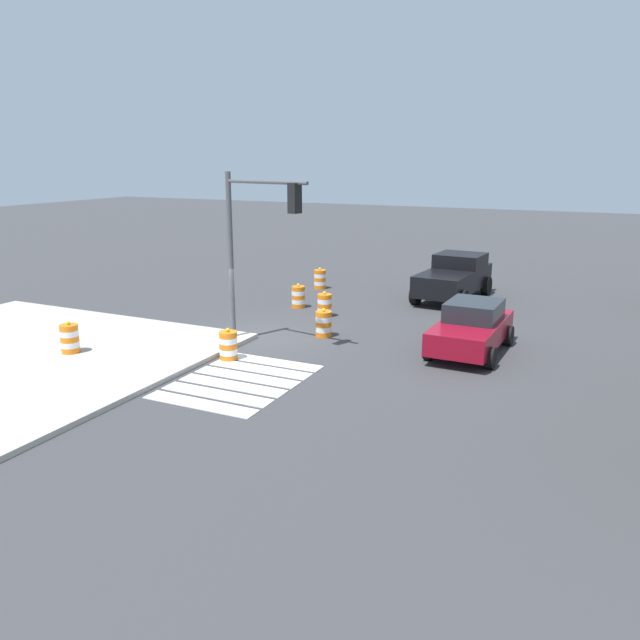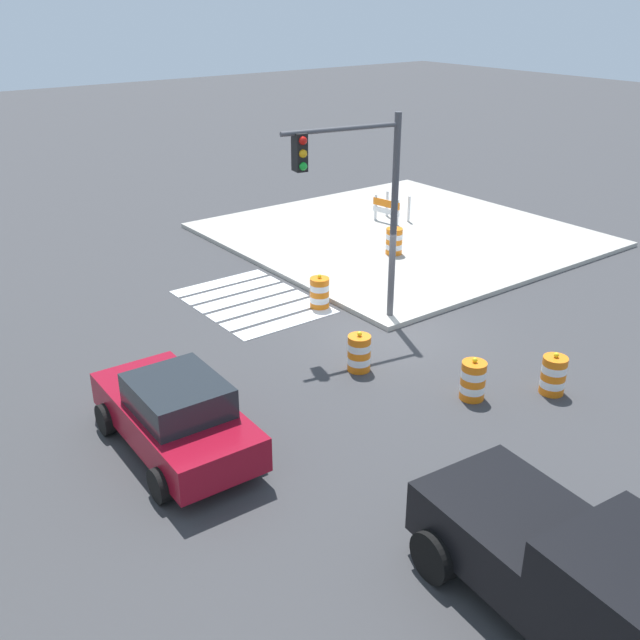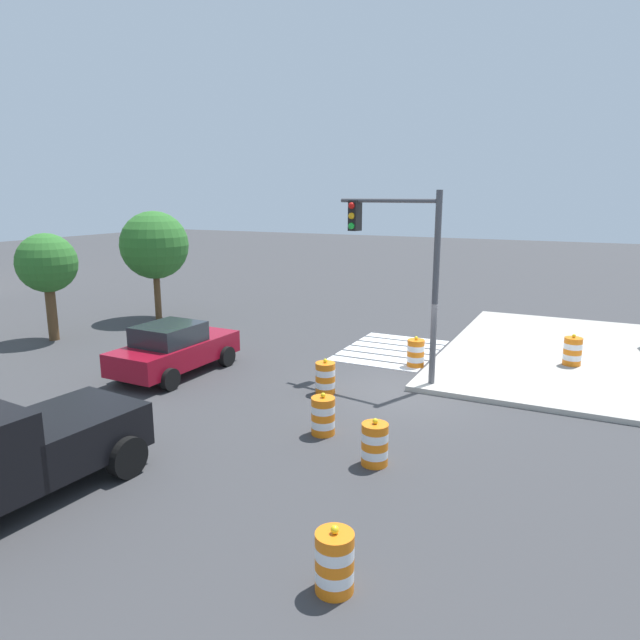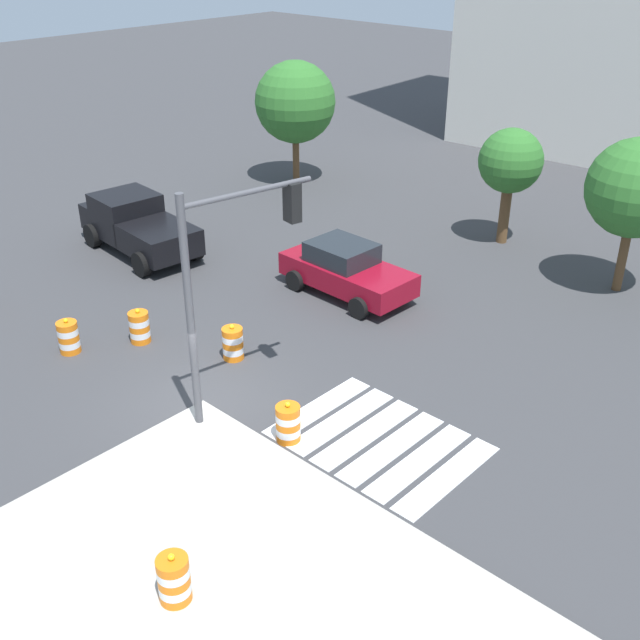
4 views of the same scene
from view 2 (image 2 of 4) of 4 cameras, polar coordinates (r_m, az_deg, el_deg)
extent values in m
plane|color=#38383A|center=(19.70, 5.33, -0.96)|extent=(120.00, 120.00, 0.00)
cube|color=#ADA89E|center=(27.59, 6.30, 6.65)|extent=(12.00, 12.00, 0.15)
cube|color=silver|center=(20.19, -2.52, -0.20)|extent=(0.60, 3.20, 0.02)
cube|color=silver|center=(20.76, -3.70, 0.49)|extent=(0.60, 3.20, 0.02)
cube|color=silver|center=(21.34, -4.82, 1.14)|extent=(0.60, 3.20, 0.02)
cube|color=silver|center=(21.93, -5.87, 1.75)|extent=(0.60, 3.20, 0.02)
cube|color=silver|center=(22.53, -6.87, 2.33)|extent=(0.60, 3.20, 0.02)
cube|color=silver|center=(23.14, -7.82, 2.88)|extent=(0.60, 3.20, 0.02)
cube|color=maroon|center=(14.79, -11.26, -7.58)|extent=(4.35, 1.97, 0.70)
cube|color=#1E2328|center=(14.26, -11.05, -5.81)|extent=(1.95, 1.66, 0.60)
cylinder|color=black|center=(15.79, -16.39, -7.43)|extent=(0.67, 0.26, 0.66)
cylinder|color=black|center=(16.36, -10.15, -5.58)|extent=(0.67, 0.26, 0.66)
cylinder|color=black|center=(13.65, -12.38, -12.48)|extent=(0.67, 0.26, 0.66)
cylinder|color=black|center=(14.30, -5.33, -10.06)|extent=(0.67, 0.26, 0.66)
cube|color=black|center=(11.97, 14.51, -15.44)|extent=(2.67, 2.22, 0.90)
cube|color=black|center=(10.87, 23.01, -19.61)|extent=(2.07, 2.16, 1.50)
cylinder|color=black|center=(13.12, 15.94, -14.12)|extent=(0.86, 0.37, 0.84)
cylinder|color=black|center=(11.96, 8.90, -17.74)|extent=(0.86, 0.37, 0.84)
cylinder|color=orange|center=(16.85, 11.76, -5.71)|extent=(0.56, 0.56, 0.18)
cylinder|color=white|center=(16.76, 11.81, -5.18)|extent=(0.56, 0.56, 0.18)
cylinder|color=orange|center=(16.67, 11.86, -4.64)|extent=(0.56, 0.56, 0.18)
cylinder|color=white|center=(16.59, 11.92, -4.10)|extent=(0.56, 0.56, 0.18)
cylinder|color=orange|center=(16.51, 11.97, -3.55)|extent=(0.56, 0.56, 0.18)
sphere|color=yellow|center=(16.44, 12.01, -3.09)|extent=(0.12, 0.12, 0.12)
cylinder|color=orange|center=(17.53, 17.62, -5.16)|extent=(0.56, 0.56, 0.18)
cylinder|color=white|center=(17.44, 17.70, -4.65)|extent=(0.56, 0.56, 0.18)
cylinder|color=orange|center=(17.36, 17.77, -4.13)|extent=(0.56, 0.56, 0.18)
cylinder|color=white|center=(17.28, 17.85, -3.60)|extent=(0.56, 0.56, 0.18)
cylinder|color=orange|center=(17.20, 17.92, -3.07)|extent=(0.56, 0.56, 0.18)
sphere|color=yellow|center=(17.13, 17.98, -2.62)|extent=(0.12, 0.12, 0.12)
cylinder|color=orange|center=(17.71, 3.05, -3.63)|extent=(0.56, 0.56, 0.18)
cylinder|color=white|center=(17.62, 3.06, -3.12)|extent=(0.56, 0.56, 0.18)
cylinder|color=orange|center=(17.54, 3.07, -2.59)|extent=(0.56, 0.56, 0.18)
cylinder|color=white|center=(17.46, 3.08, -2.07)|extent=(0.56, 0.56, 0.18)
cylinder|color=orange|center=(17.38, 3.10, -1.53)|extent=(0.56, 0.56, 0.18)
sphere|color=yellow|center=(17.32, 3.11, -1.09)|extent=(0.12, 0.12, 0.12)
cylinder|color=orange|center=(21.14, -0.03, 1.24)|extent=(0.56, 0.56, 0.18)
cylinder|color=white|center=(21.07, -0.04, 1.69)|extent=(0.56, 0.56, 0.18)
cylinder|color=orange|center=(21.01, -0.04, 2.14)|extent=(0.56, 0.56, 0.18)
cylinder|color=white|center=(20.94, -0.04, 2.60)|extent=(0.56, 0.56, 0.18)
cylinder|color=orange|center=(20.87, -0.04, 3.05)|extent=(0.56, 0.56, 0.18)
sphere|color=yellow|center=(20.82, -0.04, 3.44)|extent=(0.12, 0.12, 0.12)
cylinder|color=orange|center=(25.24, 5.78, 5.37)|extent=(0.56, 0.56, 0.18)
cylinder|color=white|center=(25.18, 5.79, 5.76)|extent=(0.56, 0.56, 0.18)
cylinder|color=orange|center=(25.12, 5.81, 6.15)|extent=(0.56, 0.56, 0.18)
cylinder|color=white|center=(25.07, 5.83, 6.54)|extent=(0.56, 0.56, 0.18)
cylinder|color=orange|center=(25.01, 5.85, 6.93)|extent=(0.56, 0.56, 0.18)
sphere|color=yellow|center=(24.97, 5.86, 7.26)|extent=(0.12, 0.12, 0.12)
cube|color=silver|center=(28.35, 6.07, 8.35)|extent=(0.08, 0.08, 1.00)
cube|color=silver|center=(28.88, 6.96, 8.61)|extent=(0.08, 0.08, 1.00)
cube|color=silver|center=(29.02, 4.37, 8.79)|extent=(0.08, 0.08, 1.00)
cube|color=silver|center=(29.54, 5.27, 9.04)|extent=(0.08, 0.08, 1.00)
cube|color=orange|center=(28.60, 5.21, 9.05)|extent=(1.29, 0.23, 0.28)
cube|color=white|center=(28.68, 5.18, 8.47)|extent=(1.29, 0.23, 0.20)
cylinder|color=#4C4C51|center=(19.47, 5.79, 7.85)|extent=(0.18, 0.18, 5.50)
cylinder|color=#4C4C51|center=(18.13, 1.69, 14.69)|extent=(0.69, 3.17, 0.12)
cube|color=black|center=(17.71, -1.61, 12.98)|extent=(0.40, 0.34, 0.90)
sphere|color=red|center=(17.49, -1.35, 13.84)|extent=(0.20, 0.20, 0.20)
sphere|color=#F2A514|center=(17.54, -1.34, 12.87)|extent=(0.20, 0.20, 0.20)
sphere|color=green|center=(17.61, -1.33, 11.92)|extent=(0.20, 0.20, 0.20)
camera|label=1|loc=(31.26, -36.38, 15.70)|focal=35.43mm
camera|label=3|loc=(17.11, 58.52, 2.98)|focal=32.02mm
camera|label=4|loc=(33.48, 3.32, 27.98)|focal=42.88mm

